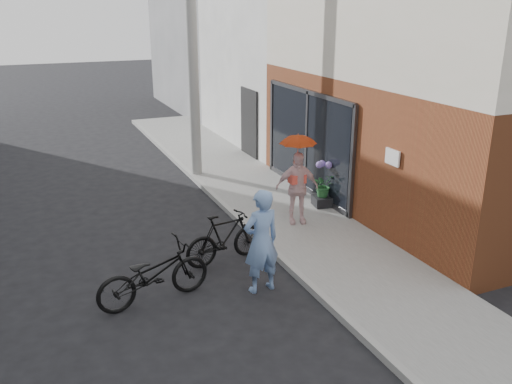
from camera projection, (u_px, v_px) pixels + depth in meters
ground at (241, 281)px, 9.39m from camera, size 80.00×80.00×0.00m
sidewalk at (296, 220)px, 11.89m from camera, size 2.20×24.00×0.12m
curb at (247, 228)px, 11.46m from camera, size 0.12×24.00×0.12m
brick_building at (489, 73)px, 12.85m from camera, size 8.09×8.00×6.00m
plaster_building at (336, 36)px, 18.75m from camera, size 8.00×6.00×7.00m
east_building_far at (256, 28)px, 24.81m from camera, size 8.00×8.00×7.00m
utility_pole at (192, 47)px, 13.86m from camera, size 0.28×0.28×7.00m
officer at (261, 241)px, 8.80m from camera, size 0.70×0.50×1.78m
bike_left at (153, 274)px, 8.58m from camera, size 1.95×0.94×0.98m
bike_right at (225, 238)px, 9.93m from camera, size 1.66×0.70×0.96m
kimono_woman at (297, 188)px, 11.35m from camera, size 0.97×0.61×1.55m
parasol at (298, 137)px, 11.00m from camera, size 0.73×0.73×0.64m
planter at (323, 201)px, 12.52m from camera, size 0.50×0.50×0.23m
potted_plant at (323, 185)px, 12.39m from camera, size 0.49×0.42×0.54m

